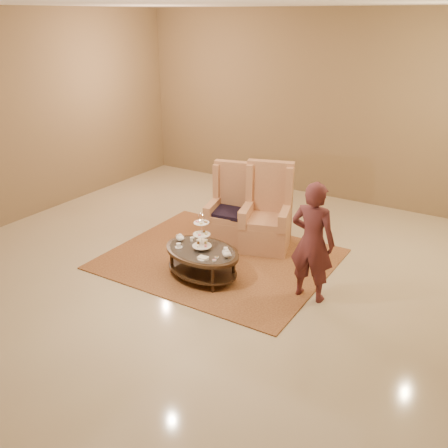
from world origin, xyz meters
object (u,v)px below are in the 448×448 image
Objects in this scene: armchair_left at (232,215)px; person at (312,242)px; armchair_right at (267,220)px; tea_table at (202,255)px.

armchair_left is 0.79× the size of person.
person is at bearing -60.08° from armchair_right.
armchair_left is at bearing -30.18° from person.
armchair_right is (0.60, 0.06, 0.02)m from armchair_left.
tea_table is at bearing 11.17° from person.
armchair_left is (-0.33, 1.32, 0.07)m from tea_table.
armchair_left is 0.61m from armchair_right.
armchair_left is at bearing 168.22° from armchair_right.
person is at bearing -44.34° from armchair_left.
armchair_right is (0.27, 1.38, 0.09)m from tea_table.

